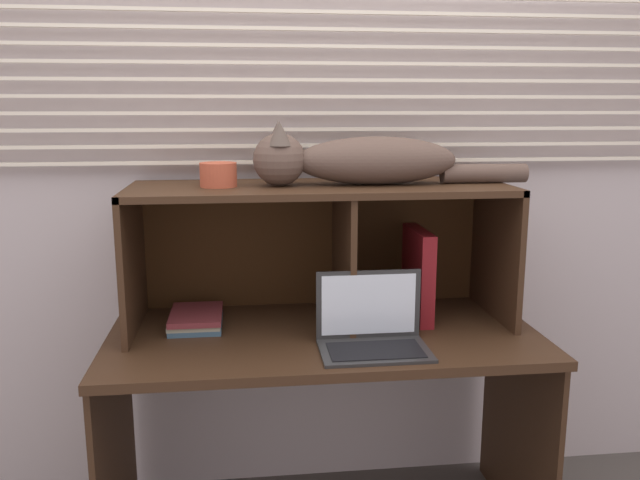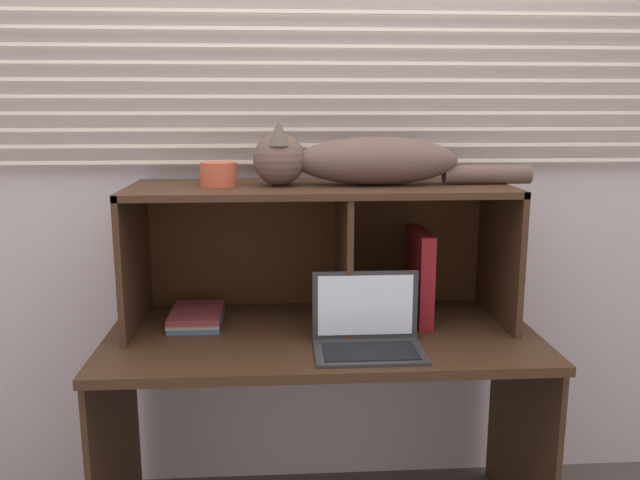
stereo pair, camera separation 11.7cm
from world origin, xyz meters
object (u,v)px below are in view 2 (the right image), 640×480
at_px(laptop, 368,333).
at_px(binder_upright, 419,275).
at_px(book_stack, 197,317).
at_px(small_basket, 219,174).
at_px(cat, 358,160).

bearing_deg(laptop, binder_upright, 51.65).
bearing_deg(binder_upright, laptop, -128.35).
bearing_deg(book_stack, small_basket, -0.01).
relative_size(cat, laptop, 2.81).
bearing_deg(cat, laptop, -89.19).
xyz_separation_m(binder_upright, small_basket, (-0.67, 0.00, 0.35)).
bearing_deg(cat, book_stack, 180.00).
relative_size(laptop, book_stack, 1.38).
height_order(binder_upright, small_basket, small_basket).
bearing_deg(book_stack, laptop, -26.14).
height_order(binder_upright, book_stack, binder_upright).
height_order(cat, laptop, cat).
height_order(cat, small_basket, cat).
bearing_deg(cat, binder_upright, 0.00).
xyz_separation_m(cat, small_basket, (-0.45, 0.00, -0.04)).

